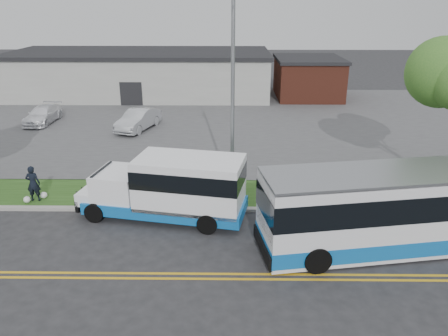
{
  "coord_description": "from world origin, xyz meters",
  "views": [
    {
      "loc": [
        2.85,
        -16.91,
        9.09
      ],
      "look_at": [
        2.61,
        2.44,
        1.6
      ],
      "focal_mm": 35.0,
      "sensor_mm": 36.0,
      "label": 1
    }
  ],
  "objects_px": {
    "streetlight_near": "(233,91)",
    "shuttle_bus": "(174,186)",
    "parked_car_a": "(138,119)",
    "pedestrian": "(33,184)",
    "parked_car_b": "(43,115)",
    "transit_bus": "(409,208)"
  },
  "relations": [
    {
      "from": "pedestrian",
      "to": "parked_car_a",
      "type": "bearing_deg",
      "value": -106.49
    },
    {
      "from": "pedestrian",
      "to": "parked_car_b",
      "type": "xyz_separation_m",
      "value": [
        -5.24,
        14.05,
        -0.24
      ]
    },
    {
      "from": "shuttle_bus",
      "to": "transit_bus",
      "type": "xyz_separation_m",
      "value": [
        9.31,
        -2.27,
        0.1
      ]
    },
    {
      "from": "shuttle_bus",
      "to": "transit_bus",
      "type": "height_order",
      "value": "transit_bus"
    },
    {
      "from": "parked_car_a",
      "to": "parked_car_b",
      "type": "relative_size",
      "value": 1.04
    },
    {
      "from": "transit_bus",
      "to": "parked_car_b",
      "type": "distance_m",
      "value": 27.82
    },
    {
      "from": "transit_bus",
      "to": "parked_car_a",
      "type": "bearing_deg",
      "value": 120.93
    },
    {
      "from": "streetlight_near",
      "to": "transit_bus",
      "type": "distance_m",
      "value": 8.91
    },
    {
      "from": "parked_car_a",
      "to": "parked_car_b",
      "type": "bearing_deg",
      "value": -175.28
    },
    {
      "from": "transit_bus",
      "to": "parked_car_b",
      "type": "relative_size",
      "value": 2.68
    },
    {
      "from": "transit_bus",
      "to": "parked_car_b",
      "type": "bearing_deg",
      "value": 130.81
    },
    {
      "from": "pedestrian",
      "to": "transit_bus",
      "type": "bearing_deg",
      "value": 162.45
    },
    {
      "from": "parked_car_b",
      "to": "pedestrian",
      "type": "bearing_deg",
      "value": -67.84
    },
    {
      "from": "streetlight_near",
      "to": "transit_bus",
      "type": "relative_size",
      "value": 0.81
    },
    {
      "from": "streetlight_near",
      "to": "shuttle_bus",
      "type": "xyz_separation_m",
      "value": [
        -2.55,
        -2.26,
        -3.72
      ]
    },
    {
      "from": "parked_car_a",
      "to": "streetlight_near",
      "type": "bearing_deg",
      "value": -41.39
    },
    {
      "from": "pedestrian",
      "to": "parked_car_b",
      "type": "height_order",
      "value": "pedestrian"
    },
    {
      "from": "shuttle_bus",
      "to": "pedestrian",
      "type": "xyz_separation_m",
      "value": [
        -6.85,
        1.44,
        -0.54
      ]
    },
    {
      "from": "shuttle_bus",
      "to": "pedestrian",
      "type": "bearing_deg",
      "value": 179.15
    },
    {
      "from": "pedestrian",
      "to": "shuttle_bus",
      "type": "bearing_deg",
      "value": 163.5
    },
    {
      "from": "shuttle_bus",
      "to": "parked_car_a",
      "type": "distance_m",
      "value": 14.35
    },
    {
      "from": "shuttle_bus",
      "to": "parked_car_b",
      "type": "distance_m",
      "value": 19.66
    }
  ]
}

